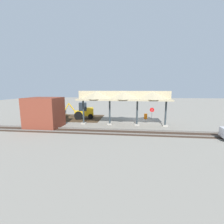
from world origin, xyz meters
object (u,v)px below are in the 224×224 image
object	(u,v)px
brick_utility_building	(44,113)
backhoe	(83,111)
traffic_barrel	(146,116)
stop_sign	(152,111)

from	to	relation	value
brick_utility_building	backhoe	bearing A→B (deg)	-118.83
backhoe	traffic_barrel	xyz separation A→B (m)	(-10.84, -1.00, -0.81)
backhoe	brick_utility_building	xyz separation A→B (m)	(3.43, 6.23, 0.75)
stop_sign	brick_utility_building	world-z (taller)	brick_utility_building
backhoe	brick_utility_building	bearing A→B (deg)	61.17
stop_sign	traffic_barrel	world-z (taller)	stop_sign
backhoe	stop_sign	bearing A→B (deg)	-176.84
traffic_barrel	stop_sign	bearing A→B (deg)	160.55
backhoe	brick_utility_building	distance (m)	7.15
brick_utility_building	traffic_barrel	bearing A→B (deg)	-153.13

